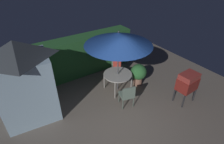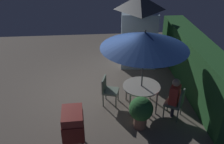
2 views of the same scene
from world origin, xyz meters
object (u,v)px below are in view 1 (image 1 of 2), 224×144
Objects in this scene: potted_plant_by_shed at (139,73)px; person_in_red at (117,61)px; chair_far_side at (127,95)px; bbq_grill at (188,82)px; patio_table at (118,75)px; garden_shed at (25,81)px; patio_umbrella at (118,39)px; chair_near_shed at (117,65)px.

potted_plant_by_shed is 0.75× the size of person_in_red.
bbq_grill is at bearing -26.16° from chair_far_side.
patio_table is at bearing 130.67° from bbq_grill.
person_in_red is (-1.12, 2.77, -0.06)m from bbq_grill.
garden_shed is 2.89× the size of potted_plant_by_shed.
person_in_red is at bearing 111.94° from bbq_grill.
patio_umbrella reaches higher than bbq_grill.
person_in_red reaches higher than chair_far_side.
garden_shed is 1.09× the size of patio_umbrella.
chair_far_side is at bearing -114.59° from chair_near_shed.
potted_plant_by_shed is at bearing -11.01° from patio_table.
patio_umbrella is 2.00m from chair_near_shed.
chair_far_side is at bearing -105.59° from patio_umbrella.
person_in_red is (-0.05, -0.07, 0.26)m from chair_near_shed.
potted_plant_by_shed is at bearing 112.79° from bbq_grill.
chair_far_side reaches higher than patio_table.
patio_table is 1.03m from chair_far_side.
patio_table is at bearing 74.41° from chair_far_side.
garden_shed is 3.02× the size of chair_near_shed.
garden_shed reaches higher than chair_near_shed.
garden_shed is 4.22m from potted_plant_by_shed.
person_in_red is (0.54, 0.84, 0.10)m from patio_table.
potted_plant_by_shed is at bearing -69.54° from person_in_red.
patio_umbrella is at bearing 168.99° from potted_plant_by_shed.
garden_shed reaches higher than patio_table.
bbq_grill is 1.33× the size of chair_near_shed.
bbq_grill reaches higher than patio_table.
patio_umbrella is at bearing 74.41° from chair_far_side.
potted_plant_by_shed is (0.92, -0.18, -0.13)m from patio_table.
patio_umbrella is (3.17, -0.44, 0.82)m from garden_shed.
chair_near_shed is 1.00× the size of chair_far_side.
chair_far_side is at bearing -114.23° from person_in_red.
patio_table is at bearing -123.05° from chair_near_shed.
patio_table is at bearing -104.04° from patio_umbrella.
chair_near_shed is at bearing 56.95° from person_in_red.
person_in_red is at bearing -123.05° from chair_near_shed.
patio_umbrella is 2.76× the size of chair_near_shed.
chair_near_shed reaches higher than patio_table.
patio_umbrella is 1.74m from person_in_red.
patio_umbrella is 2.89m from bbq_grill.
potted_plant_by_shed is at bearing 33.80° from chair_far_side.
person_in_red reaches higher than potted_plant_by_shed.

